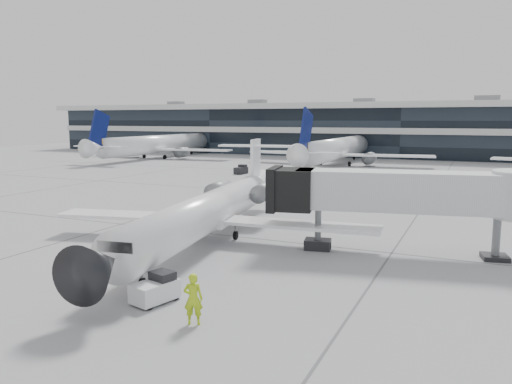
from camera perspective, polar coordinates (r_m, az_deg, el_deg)
The scene contains 10 objects.
ground at distance 33.76m, azimuth -1.82°, elevation -5.15°, with size 220.00×220.00×0.00m, color gray.
terminal at distance 112.44m, azimuth 16.97°, elevation 6.54°, with size 170.00×22.00×10.00m, color black.
bg_jet_left at distance 103.59m, azimuth -10.88°, elevation 3.86°, with size 32.00×40.00×9.60m, color white, non-canonical shape.
bg_jet_center at distance 87.76m, azimuth 9.34°, elevation 3.11°, with size 32.00×40.00×9.60m, color white, non-canonical shape.
regional_jet at distance 32.13m, azimuth -5.19°, elevation -2.02°, with size 21.49×26.80×6.20m.
jet_bridge at distance 30.14m, azimuth 18.03°, elevation -0.07°, with size 15.70×5.85×5.06m.
ramp_worker at distance 19.78m, azimuth -7.19°, elevation -12.02°, with size 0.75×0.49×2.05m, color #AED616.
baggage_tug at distance 22.47m, azimuth -11.36°, elevation -10.83°, with size 1.64×2.22×1.27m.
traffic_cone at distance 38.27m, azimuth -0.73°, elevation -3.08°, with size 0.43×0.43×0.62m.
far_tug at distance 72.00m, azimuth -1.71°, elevation 2.56°, with size 1.47×2.23×1.34m.
Camera 1 is at (14.45, -29.47, 7.90)m, focal length 35.00 mm.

